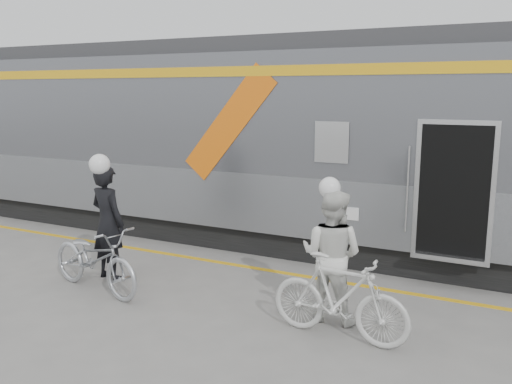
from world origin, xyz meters
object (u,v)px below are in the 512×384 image
Objects in this scene: man at (108,223)px; bicycle_left at (95,258)px; woman at (332,255)px; bicycle_right at (339,297)px.

man is 0.95× the size of bicycle_left.
bicycle_left is at bearing 14.21° from woman.
woman is at bearing 32.33° from bicycle_right.
man is 1.06× the size of woman.
man is 4.18m from bicycle_right.
man is at bearing 31.63° from bicycle_left.
man reaches higher than bicycle_right.
bicycle_right is at bearing -76.57° from bicycle_left.
woman is 0.99× the size of bicycle_right.
bicycle_right is (4.13, -0.43, -0.41)m from man.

